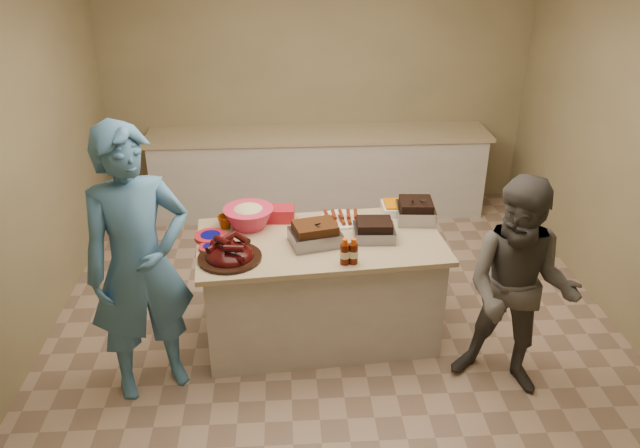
{
  "coord_description": "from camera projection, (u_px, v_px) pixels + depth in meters",
  "views": [
    {
      "loc": [
        -0.37,
        -4.06,
        2.98
      ],
      "look_at": [
        -0.12,
        -0.02,
        0.94
      ],
      "focal_mm": 35.0,
      "sensor_mm": 36.0,
      "label": 1
    }
  ],
  "objects": [
    {
      "name": "basket_stack",
      "position": [
        281.0,
        220.0,
        4.82
      ],
      "size": [
        0.22,
        0.17,
        0.11
      ],
      "primitive_type": "cube",
      "rotation": [
        0.0,
        0.0,
        -0.06
      ],
      "color": "#A81824",
      "rests_on": "island"
    },
    {
      "name": "bbq_bottle_a",
      "position": [
        345.0,
        264.0,
        4.22
      ],
      "size": [
        0.07,
        0.07,
        0.19
      ],
      "primitive_type": "cylinder",
      "rotation": [
        0.0,
        0.0,
        0.08
      ],
      "color": "#461304",
      "rests_on": "island"
    },
    {
      "name": "roasting_pan",
      "position": [
        415.0,
        220.0,
        4.82
      ],
      "size": [
        0.31,
        0.31,
        0.11
      ],
      "primitive_type": "cube",
      "rotation": [
        0.0,
        0.0,
        -0.08
      ],
      "color": "gray",
      "rests_on": "island"
    },
    {
      "name": "plate_stack_small",
      "position": [
        210.0,
        249.0,
        4.41
      ],
      "size": [
        0.18,
        0.18,
        0.02
      ],
      "primitive_type": "cylinder",
      "rotation": [
        0.0,
        0.0,
        0.08
      ],
      "color": "#A81824",
      "rests_on": "island"
    },
    {
      "name": "sausage_plate",
      "position": [
        341.0,
        220.0,
        4.82
      ],
      "size": [
        0.34,
        0.34,
        0.06
      ],
      "primitive_type": "cylinder",
      "rotation": [
        0.0,
        0.0,
        0.0
      ],
      "color": "silver",
      "rests_on": "island"
    },
    {
      "name": "guest_blue",
      "position": [
        157.0,
        381.0,
        4.41
      ],
      "size": [
        1.45,
        2.01,
        0.45
      ],
      "primitive_type": "imported",
      "rotation": [
        0.0,
        0.0,
        0.45
      ],
      "color": "teal",
      "rests_on": "ground"
    },
    {
      "name": "mustard_bottle",
      "position": [
        298.0,
        230.0,
        4.67
      ],
      "size": [
        0.04,
        0.04,
        0.11
      ],
      "primitive_type": "cylinder",
      "rotation": [
        0.0,
        0.0,
        0.08
      ],
      "color": "#E8B300",
      "rests_on": "island"
    },
    {
      "name": "pulled_pork_tray",
      "position": [
        315.0,
        244.0,
        4.48
      ],
      "size": [
        0.4,
        0.34,
        0.1
      ],
      "primitive_type": "cube",
      "rotation": [
        0.0,
        0.0,
        0.24
      ],
      "color": "#47230F",
      "rests_on": "island"
    },
    {
      "name": "guest_gray",
      "position": [
        503.0,
        383.0,
        4.4
      ],
      "size": [
        1.39,
        1.72,
        0.59
      ],
      "primitive_type": "imported",
      "rotation": [
        0.0,
        0.0,
        -0.48
      ],
      "color": "#524F4A",
      "rests_on": "ground"
    },
    {
      "name": "coleslaw_bowl",
      "position": [
        249.0,
        227.0,
        4.72
      ],
      "size": [
        0.41,
        0.41,
        0.26
      ],
      "primitive_type": null,
      "rotation": [
        0.0,
        0.0,
        0.08
      ],
      "color": "#D52A4D",
      "rests_on": "island"
    },
    {
      "name": "back_counter",
      "position": [
        318.0,
        173.0,
        6.74
      ],
      "size": [
        3.6,
        0.64,
        0.9
      ],
      "primitive_type": null,
      "color": "beige",
      "rests_on": "ground"
    },
    {
      "name": "island",
      "position": [
        320.0,
        333.0,
        4.91
      ],
      "size": [
        1.85,
        1.08,
        0.84
      ],
      "primitive_type": null,
      "rotation": [
        0.0,
        0.0,
        0.08
      ],
      "color": "beige",
      "rests_on": "ground"
    },
    {
      "name": "mac_cheese_dish",
      "position": [
        402.0,
        212.0,
        4.95
      ],
      "size": [
        0.32,
        0.23,
        0.08
      ],
      "primitive_type": "cube",
      "rotation": [
        0.0,
        0.0,
        -0.01
      ],
      "color": "orange",
      "rests_on": "island"
    },
    {
      "name": "room",
      "position": [
        335.0,
        328.0,
        4.98
      ],
      "size": [
        4.5,
        5.0,
        2.7
      ],
      "primitive_type": null,
      "color": "#94865E",
      "rests_on": "ground"
    },
    {
      "name": "plate_stack_large",
      "position": [
        211.0,
        238.0,
        4.55
      ],
      "size": [
        0.25,
        0.25,
        0.03
      ],
      "primitive_type": "cylinder",
      "rotation": [
        0.0,
        0.0,
        0.08
      ],
      "color": "#A81824",
      "rests_on": "island"
    },
    {
      "name": "rib_platter",
      "position": [
        230.0,
        259.0,
        4.28
      ],
      "size": [
        0.54,
        0.54,
        0.18
      ],
      "primitive_type": null,
      "rotation": [
        0.0,
        0.0,
        0.28
      ],
      "color": "#3A0707",
      "rests_on": "island"
    },
    {
      "name": "plastic_cup",
      "position": [
        226.0,
        228.0,
        4.7
      ],
      "size": [
        0.12,
        0.11,
        0.11
      ],
      "primitive_type": "imported",
      "rotation": [
        0.0,
        0.0,
        0.08
      ],
      "color": "#8D4407",
      "rests_on": "island"
    },
    {
      "name": "brisket_tray",
      "position": [
        374.0,
        238.0,
        4.55
      ],
      "size": [
        0.31,
        0.26,
        0.09
      ],
      "primitive_type": "cube",
      "rotation": [
        0.0,
        0.0,
        -0.05
      ],
      "color": "black",
      "rests_on": "island"
    },
    {
      "name": "sauce_bowl",
      "position": [
        306.0,
        234.0,
        4.62
      ],
      "size": [
        0.13,
        0.05,
        0.12
      ],
      "primitive_type": "imported",
      "rotation": [
        0.0,
        0.0,
        0.08
      ],
      "color": "silver",
      "rests_on": "island"
    },
    {
      "name": "bbq_bottle_b",
      "position": [
        353.0,
        263.0,
        4.23
      ],
      "size": [
        0.07,
        0.07,
        0.19
      ],
      "primitive_type": "cylinder",
      "rotation": [
        0.0,
        0.0,
        0.08
      ],
      "color": "#461304",
      "rests_on": "island"
    }
  ]
}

